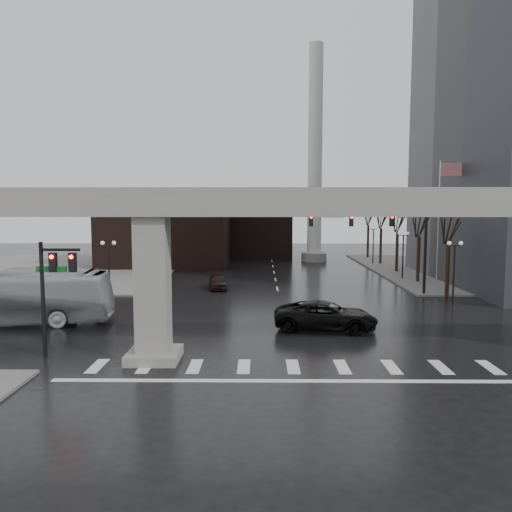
# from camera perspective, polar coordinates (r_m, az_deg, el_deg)

# --- Properties ---
(ground) EXTENTS (160.00, 160.00, 0.00)m
(ground) POSITION_cam_1_polar(r_m,az_deg,el_deg) (25.95, 4.10, -11.81)
(ground) COLOR black
(ground) RESTS_ON ground
(sidewalk_ne) EXTENTS (28.00, 36.00, 0.15)m
(sidewalk_ne) POSITION_cam_1_polar(r_m,az_deg,el_deg) (67.12, 24.82, -1.43)
(sidewalk_ne) COLOR slate
(sidewalk_ne) RESTS_ON ground
(sidewalk_nw) EXTENTS (28.00, 36.00, 0.15)m
(sidewalk_nw) POSITION_cam_1_polar(r_m,az_deg,el_deg) (65.88, -21.22, -1.41)
(sidewalk_nw) COLOR slate
(sidewalk_nw) RESTS_ON ground
(elevated_guideway) EXTENTS (48.00, 2.60, 8.70)m
(elevated_guideway) POSITION_cam_1_polar(r_m,az_deg,el_deg) (24.88, 7.13, 3.53)
(elevated_guideway) COLOR gray
(elevated_guideway) RESTS_ON ground
(building_far_left) EXTENTS (16.00, 14.00, 10.00)m
(building_far_left) POSITION_cam_1_polar(r_m,az_deg,el_deg) (67.90, -10.01, 3.26)
(building_far_left) COLOR black
(building_far_left) RESTS_ON ground
(building_far_mid) EXTENTS (10.00, 10.00, 8.00)m
(building_far_mid) POSITION_cam_1_polar(r_m,az_deg,el_deg) (76.79, 0.24, 2.88)
(building_far_mid) COLOR black
(building_far_mid) RESTS_ON ground
(smokestack) EXTENTS (3.60, 3.60, 30.00)m
(smokestack) POSITION_cam_1_polar(r_m,az_deg,el_deg) (71.32, 6.75, 10.14)
(smokestack) COLOR silver
(smokestack) RESTS_ON ground
(signal_mast_arm) EXTENTS (12.12, 0.43, 8.00)m
(signal_mast_arm) POSITION_cam_1_polar(r_m,az_deg,el_deg) (44.81, 14.22, 3.01)
(signal_mast_arm) COLOR black
(signal_mast_arm) RESTS_ON ground
(signal_left_pole) EXTENTS (2.30, 0.30, 6.00)m
(signal_left_pole) POSITION_cam_1_polar(r_m,az_deg,el_deg) (27.62, -22.21, -2.49)
(signal_left_pole) COLOR black
(signal_left_pole) RESTS_ON ground
(flagpole_assembly) EXTENTS (2.06, 0.12, 12.00)m
(flagpole_assembly) POSITION_cam_1_polar(r_m,az_deg,el_deg) (49.65, 20.50, 5.04)
(flagpole_assembly) COLOR silver
(flagpole_assembly) RESTS_ON ground
(lamp_right_0) EXTENTS (1.22, 0.32, 5.11)m
(lamp_right_0) POSITION_cam_1_polar(r_m,az_deg,el_deg) (41.76, 21.72, -0.65)
(lamp_right_0) COLOR black
(lamp_right_0) RESTS_ON ground
(lamp_right_1) EXTENTS (1.22, 0.32, 5.11)m
(lamp_right_1) POSITION_cam_1_polar(r_m,az_deg,el_deg) (54.98, 16.47, 0.96)
(lamp_right_1) COLOR black
(lamp_right_1) RESTS_ON ground
(lamp_right_2) EXTENTS (1.22, 0.32, 5.11)m
(lamp_right_2) POSITION_cam_1_polar(r_m,az_deg,el_deg) (68.52, 13.27, 1.94)
(lamp_right_2) COLOR black
(lamp_right_2) RESTS_ON ground
(lamp_left_0) EXTENTS (1.22, 0.32, 5.11)m
(lamp_left_0) POSITION_cam_1_polar(r_m,az_deg,el_deg) (40.72, -16.48, -0.63)
(lamp_left_0) COLOR black
(lamp_left_0) RESTS_ON ground
(lamp_left_1) EXTENTS (1.22, 0.32, 5.11)m
(lamp_left_1) POSITION_cam_1_polar(r_m,az_deg,el_deg) (54.20, -12.16, 1.00)
(lamp_left_1) COLOR black
(lamp_left_1) RESTS_ON ground
(lamp_left_2) EXTENTS (1.22, 0.32, 5.11)m
(lamp_left_2) POSITION_cam_1_polar(r_m,az_deg,el_deg) (67.89, -9.57, 1.98)
(lamp_left_2) COLOR black
(lamp_left_2) RESTS_ON ground
(tree_right_0) EXTENTS (1.09, 1.58, 7.50)m
(tree_right_0) POSITION_cam_1_polar(r_m,az_deg,el_deg) (45.93, 21.09, -0.95)
(tree_right_0) COLOR black
(tree_right_0) RESTS_ON ground
(tree_right_1) EXTENTS (1.09, 1.61, 7.67)m
(tree_right_1) POSITION_cam_1_polar(r_m,az_deg,el_deg) (53.44, 18.09, 0.11)
(tree_right_1) COLOR black
(tree_right_1) RESTS_ON ground
(tree_right_2) EXTENTS (1.10, 1.63, 7.85)m
(tree_right_2) POSITION_cam_1_polar(r_m,az_deg,el_deg) (61.08, 15.84, 0.91)
(tree_right_2) COLOR black
(tree_right_2) RESTS_ON ground
(tree_right_3) EXTENTS (1.11, 1.66, 8.02)m
(tree_right_3) POSITION_cam_1_polar(r_m,az_deg,el_deg) (68.80, 14.10, 1.52)
(tree_right_3) COLOR black
(tree_right_3) RESTS_ON ground
(tree_right_4) EXTENTS (1.12, 1.69, 8.19)m
(tree_right_4) POSITION_cam_1_polar(r_m,az_deg,el_deg) (76.58, 12.70, 2.01)
(tree_right_4) COLOR black
(tree_right_4) RESTS_ON ground
(pickup_truck) EXTENTS (6.86, 4.00, 1.79)m
(pickup_truck) POSITION_cam_1_polar(r_m,az_deg,el_deg) (32.12, 7.98, -6.76)
(pickup_truck) COLOR black
(pickup_truck) RESTS_ON ground
(city_bus) EXTENTS (13.29, 4.29, 3.64)m
(city_bus) POSITION_cam_1_polar(r_m,az_deg,el_deg) (36.80, -26.33, -4.25)
(city_bus) COLOR #ADAEB2
(city_bus) RESTS_ON ground
(far_car) EXTENTS (2.13, 4.17, 1.36)m
(far_car) POSITION_cam_1_polar(r_m,az_deg,el_deg) (47.37, -4.37, -2.95)
(far_car) COLOR black
(far_car) RESTS_ON ground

